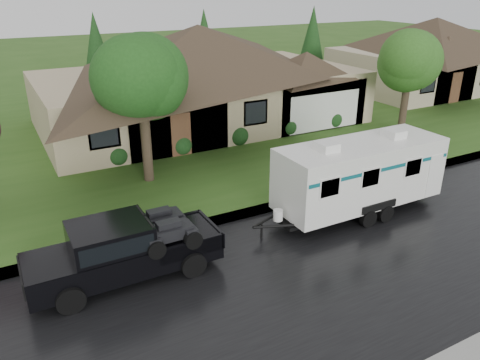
% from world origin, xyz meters
% --- Properties ---
extents(ground, '(140.00, 140.00, 0.00)m').
position_xyz_m(ground, '(0.00, 0.00, 0.00)').
color(ground, '#2E541A').
rests_on(ground, ground).
extents(road, '(140.00, 8.00, 0.01)m').
position_xyz_m(road, '(0.00, -2.00, 0.01)').
color(road, black).
rests_on(road, ground).
extents(curb, '(140.00, 0.50, 0.15)m').
position_xyz_m(curb, '(0.00, 2.25, 0.07)').
color(curb, gray).
rests_on(curb, ground).
extents(lawn, '(140.00, 26.00, 0.15)m').
position_xyz_m(lawn, '(0.00, 15.00, 0.07)').
color(lawn, '#2E541A').
rests_on(lawn, ground).
extents(house_main, '(19.44, 10.80, 6.90)m').
position_xyz_m(house_main, '(2.29, 13.84, 3.59)').
color(house_main, tan).
rests_on(house_main, lawn).
extents(house_neighbor, '(15.12, 9.72, 6.45)m').
position_xyz_m(house_neighbor, '(22.27, 14.34, 3.32)').
color(house_neighbor, '#BBA98B').
rests_on(house_neighbor, lawn).
extents(tree_left_green, '(3.72, 3.72, 6.15)m').
position_xyz_m(tree_left_green, '(-3.62, 6.83, 4.42)').
color(tree_left_green, '#382B1E').
rests_on(tree_left_green, lawn).
extents(tree_right_green, '(3.39, 3.39, 5.60)m').
position_xyz_m(tree_right_green, '(10.99, 6.67, 4.04)').
color(tree_right_green, '#382B1E').
rests_on(tree_right_green, lawn).
extents(shrub_row, '(13.60, 1.00, 1.00)m').
position_xyz_m(shrub_row, '(2.00, 9.30, 0.65)').
color(shrub_row, '#143814').
rests_on(shrub_row, lawn).
extents(pickup_truck, '(5.43, 2.06, 1.81)m').
position_xyz_m(pickup_truck, '(-6.49, 0.49, 0.97)').
color(pickup_truck, black).
rests_on(pickup_truck, ground).
extents(travel_trailer, '(6.70, 2.35, 3.01)m').
position_xyz_m(travel_trailer, '(2.30, 0.49, 1.59)').
color(travel_trailer, white).
rests_on(travel_trailer, ground).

